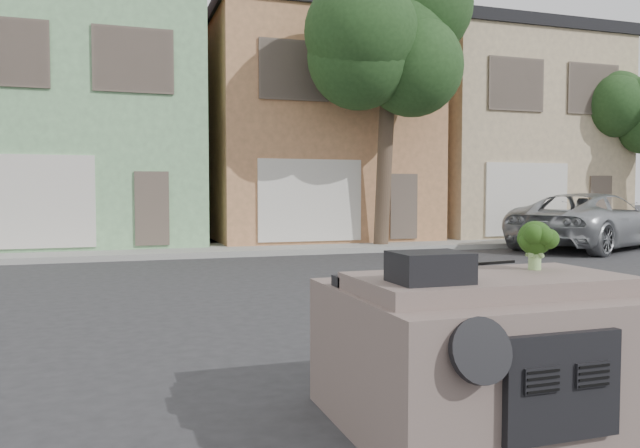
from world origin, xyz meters
TOP-DOWN VIEW (x-y plane):
  - ground_plane at (0.00, 0.00)m, footprint 120.00×120.00m
  - sidewalk at (0.00, 10.50)m, footprint 40.00×3.00m
  - townhouse_mint at (-3.50, 14.50)m, footprint 7.20×8.20m
  - townhouse_tan at (4.00, 14.50)m, footprint 7.20×8.20m
  - townhouse_beige at (11.50, 14.50)m, footprint 7.20×8.20m
  - silver_pickup at (10.95, 8.07)m, footprint 6.57×4.94m
  - tree_near at (5.00, 9.80)m, footprint 4.40×4.00m
  - car_dashboard at (0.00, -3.00)m, footprint 2.00×1.80m
  - instrument_hump at (-0.58, -3.35)m, footprint 0.48×0.38m
  - wiper_arm at (0.28, -2.62)m, footprint 0.69×0.15m
  - broccoli at (0.49, -3.00)m, footprint 0.39×0.39m

SIDE VIEW (x-z plane):
  - ground_plane at x=0.00m, z-range 0.00..0.00m
  - silver_pickup at x=10.95m, z-range -0.83..0.83m
  - sidewalk at x=0.00m, z-range 0.00..0.15m
  - car_dashboard at x=0.00m, z-range 0.00..1.12m
  - wiper_arm at x=0.28m, z-range 1.12..1.14m
  - instrument_hump at x=-0.58m, z-range 1.12..1.32m
  - broccoli at x=0.49m, z-range 1.12..1.50m
  - townhouse_mint at x=-3.50m, z-range 0.00..7.55m
  - townhouse_tan at x=4.00m, z-range 0.00..7.55m
  - townhouse_beige at x=11.50m, z-range 0.00..7.55m
  - tree_near at x=5.00m, z-range 0.00..8.50m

